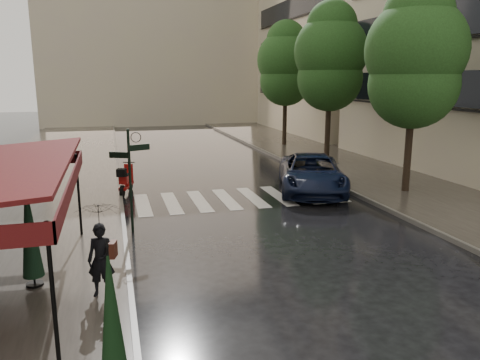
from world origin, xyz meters
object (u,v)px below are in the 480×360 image
scooter (126,181)px  parasol_front (111,310)px  parked_car (312,173)px  pedestrian_with_umbrella (99,222)px  parasol_back (29,229)px

scooter → parasol_front: (-0.57, -12.29, 0.74)m
parked_car → parasol_front: bearing=-107.6°
pedestrian_with_umbrella → parasol_back: 1.73m
pedestrian_with_umbrella → scooter: (0.77, 9.26, -1.15)m
scooter → parasol_back: (-2.22, -8.38, 0.85)m
parasol_back → pedestrian_with_umbrella: bearing=-31.3°
scooter → parasol_back: bearing=-89.1°
pedestrian_with_umbrella → parked_car: 11.26m
pedestrian_with_umbrella → parasol_front: bearing=-71.7°
scooter → parked_car: size_ratio=0.33×
parked_car → parasol_back: (-9.54, -6.88, 0.65)m
pedestrian_with_umbrella → scooter: size_ratio=1.34×
pedestrian_with_umbrella → parasol_front: size_ratio=1.10×
parasol_front → parasol_back: 4.25m
parasol_front → pedestrian_with_umbrella: bearing=93.7°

